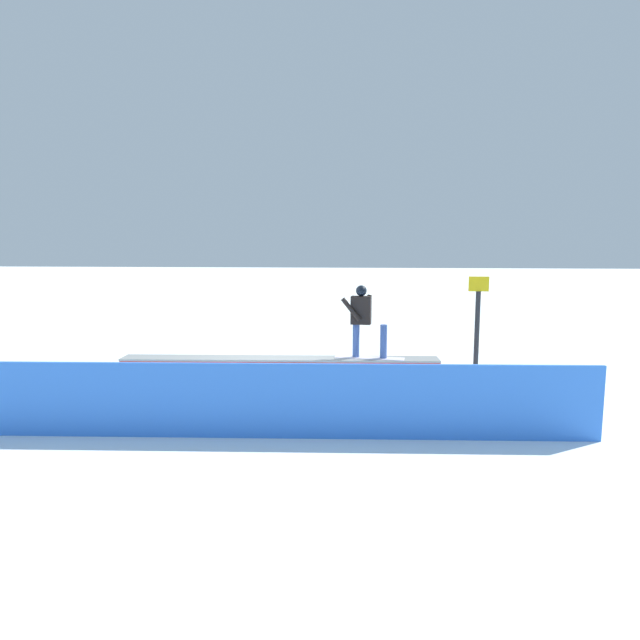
{
  "coord_description": "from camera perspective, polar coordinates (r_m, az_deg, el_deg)",
  "views": [
    {
      "loc": [
        -1.83,
        10.72,
        2.76
      ],
      "look_at": [
        -0.92,
        0.94,
        1.42
      ],
      "focal_mm": 30.28,
      "sensor_mm": 36.0,
      "label": 1
    }
  ],
  "objects": [
    {
      "name": "ground_plane",
      "position": [
        11.22,
        -4.25,
        -6.48
      ],
      "size": [
        120.0,
        120.0,
        0.0
      ],
      "primitive_type": "plane",
      "color": "white"
    },
    {
      "name": "grind_box",
      "position": [
        11.16,
        -4.26,
        -5.35
      ],
      "size": [
        6.51,
        0.93,
        0.5
      ],
      "color": "red",
      "rests_on": "ground_plane"
    },
    {
      "name": "snowboarder",
      "position": [
        10.95,
        4.63,
        0.15
      ],
      "size": [
        1.43,
        0.45,
        1.49
      ],
      "color": "silver",
      "rests_on": "grind_box"
    },
    {
      "name": "safety_fence",
      "position": [
        7.94,
        -8.29,
        -8.44
      ],
      "size": [
        10.26,
        0.72,
        1.1
      ],
      "primitive_type": "cube",
      "rotation": [
        0.0,
        0.0,
        0.06
      ],
      "color": "#3476E8",
      "rests_on": "ground_plane"
    },
    {
      "name": "trail_marker",
      "position": [
        11.42,
        16.27,
        -0.62
      ],
      "size": [
        0.4,
        0.1,
        2.16
      ],
      "color": "#262628",
      "rests_on": "ground_plane"
    }
  ]
}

